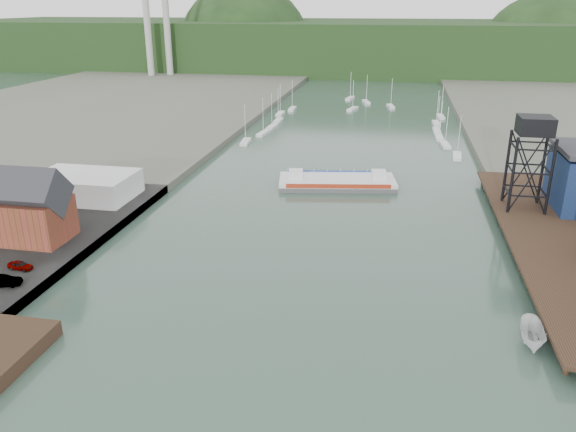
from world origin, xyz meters
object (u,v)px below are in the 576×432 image
at_px(lift_tower, 534,131).
at_px(car_west_a, 20,265).
at_px(chain_ferry, 337,182).
at_px(harbor_building, 26,212).
at_px(motorboat, 533,335).

distance_m(lift_tower, car_west_a, 82.38).
distance_m(lift_tower, chain_ferry, 39.11).
bearing_deg(lift_tower, harbor_building, -160.02).
relative_size(motorboat, car_west_a, 1.89).
bearing_deg(motorboat, chain_ferry, 121.85).
bearing_deg(chain_ferry, harbor_building, -146.07).
distance_m(chain_ferry, car_west_a, 63.01).
relative_size(harbor_building, motorboat, 1.84).
height_order(harbor_building, motorboat, harbor_building).
relative_size(harbor_building, car_west_a, 3.47).
xyz_separation_m(chain_ferry, car_west_a, (-37.99, -50.26, 1.22)).
bearing_deg(harbor_building, chain_ferry, 43.34).
bearing_deg(motorboat, car_west_a, -178.39).
bearing_deg(car_west_a, chain_ferry, -31.11).
height_order(motorboat, car_west_a, car_west_a).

